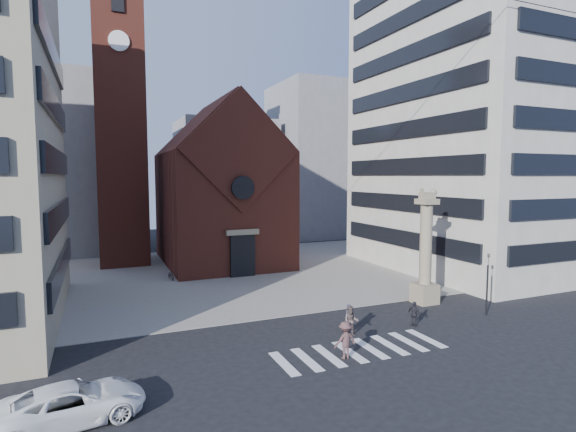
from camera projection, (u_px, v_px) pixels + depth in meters
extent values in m
plane|color=black|center=(326.00, 334.00, 27.30)|extent=(120.00, 120.00, 0.00)
cube|color=gray|center=(236.00, 272.00, 44.71)|extent=(46.00, 30.00, 0.05)
cube|color=brown|center=(220.00, 208.00, 49.67)|extent=(12.00, 16.00, 12.00)
cube|color=maroon|center=(219.00, 154.00, 49.51)|extent=(12.00, 15.40, 12.00)
cube|color=brown|center=(241.00, 150.00, 41.86)|extent=(11.76, 0.50, 11.76)
cylinder|color=black|center=(243.00, 188.00, 41.76)|extent=(2.20, 0.30, 2.20)
cube|color=black|center=(243.00, 256.00, 42.56)|extent=(2.40, 0.30, 4.00)
cube|color=gray|center=(243.00, 232.00, 42.31)|extent=(3.20, 0.40, 0.50)
cube|color=brown|center=(120.00, 125.00, 47.72)|extent=(5.00, 5.00, 30.00)
cylinder|color=white|center=(119.00, 41.00, 44.63)|extent=(2.00, 0.20, 2.00)
cube|color=beige|center=(479.00, 114.00, 46.24)|extent=(18.00, 22.00, 32.00)
cube|color=gray|center=(30.00, 164.00, 55.17)|extent=(16.00, 14.00, 22.00)
cube|color=gray|center=(225.00, 180.00, 70.08)|extent=(14.00, 12.00, 18.00)
cube|color=gray|center=(325.00, 161.00, 73.31)|extent=(16.00, 14.00, 24.00)
cube|color=gray|center=(424.00, 293.00, 33.88)|extent=(1.60, 1.60, 1.50)
cylinder|color=gray|center=(426.00, 244.00, 33.55)|extent=(0.90, 0.90, 6.00)
cube|color=gray|center=(427.00, 201.00, 33.27)|extent=(1.30, 1.30, 0.40)
cube|color=gray|center=(427.00, 196.00, 33.23)|extent=(1.20, 0.50, 0.55)
sphere|color=gray|center=(433.00, 193.00, 33.42)|extent=(0.56, 0.56, 0.56)
cube|color=gray|center=(422.00, 191.00, 33.00)|extent=(0.25, 0.15, 0.35)
cylinder|color=black|center=(487.00, 290.00, 30.91)|extent=(0.12, 0.12, 3.50)
imported|color=black|center=(488.00, 259.00, 30.72)|extent=(0.13, 0.16, 0.80)
imported|color=white|center=(72.00, 404.00, 17.42)|extent=(5.85, 3.41, 1.53)
imported|color=#332D3F|center=(349.00, 318.00, 27.52)|extent=(0.66, 0.45, 1.74)
imported|color=#5C4D49|center=(351.00, 321.00, 26.93)|extent=(1.11, 1.07, 1.81)
imported|color=black|center=(414.00, 314.00, 28.65)|extent=(0.65, 1.01, 1.60)
imported|color=#523636|center=(345.00, 340.00, 23.58)|extent=(1.33, 0.82, 1.98)
imported|color=black|center=(171.00, 275.00, 41.40)|extent=(0.77, 1.63, 0.82)
imported|color=black|center=(189.00, 273.00, 42.05)|extent=(0.65, 1.57, 0.92)
imported|color=black|center=(207.00, 272.00, 42.71)|extent=(0.77, 1.63, 0.82)
imported|color=black|center=(224.00, 270.00, 43.36)|extent=(0.65, 1.57, 0.92)
imported|color=black|center=(241.00, 269.00, 44.02)|extent=(0.77, 1.63, 0.82)
imported|color=black|center=(257.00, 267.00, 44.67)|extent=(0.65, 1.57, 0.92)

